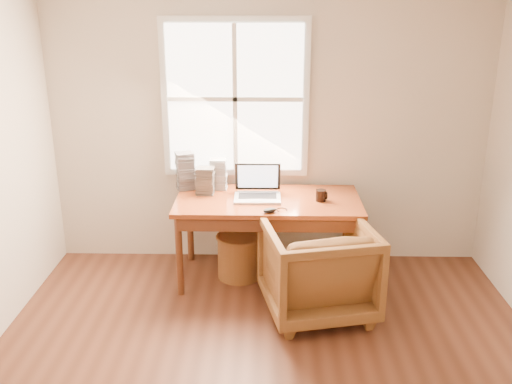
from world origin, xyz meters
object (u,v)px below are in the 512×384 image
Objects in this scene: desk at (268,201)px; armchair at (318,268)px; laptop at (257,182)px; wicker_stool at (239,256)px; cd_stack_a at (218,174)px; coffee_mug at (321,195)px.

desk is 1.91× the size of armchair.
armchair is at bearing -56.42° from desk.
desk is 0.20m from laptop.
laptop reaches higher than wicker_stool.
laptop is at bearing -169.65° from desk.
desk is 0.80m from armchair.
laptop is 1.52× the size of cd_stack_a.
laptop is at bearing -179.21° from coffee_mug.
cd_stack_a is at bearing -58.00° from armchair.
wicker_stool is at bearing -55.01° from armchair.
cd_stack_a reaches higher than wicker_stool.
armchair is 2.15× the size of wicker_stool.
cd_stack_a reaches higher than armchair.
coffee_mug is at bearing -3.49° from laptop.
wicker_stool is 0.90× the size of laptop.
wicker_stool is 0.93m from coffee_mug.
cd_stack_a is at bearing 141.10° from laptop.
wicker_stool is at bearing -53.46° from cd_stack_a.
cd_stack_a is (-0.85, 0.86, 0.51)m from armchair.
laptop is (-0.09, -0.02, 0.17)m from desk.
armchair is 1.31m from cd_stack_a.
desk is 16.16× the size of coffee_mug.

